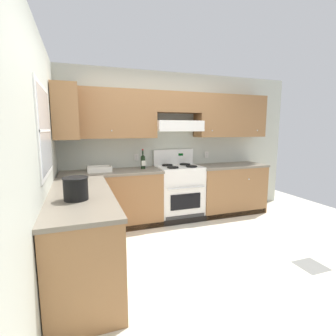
{
  "coord_description": "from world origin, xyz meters",
  "views": [
    {
      "loc": [
        -1.25,
        -2.74,
        1.57
      ],
      "look_at": [
        -0.01,
        0.7,
        1.0
      ],
      "focal_mm": 26.99,
      "sensor_mm": 36.0,
      "label": 1
    }
  ],
  "objects_px": {
    "stove": "(179,192)",
    "bowl": "(99,170)",
    "wine_bottle": "(143,161)",
    "bucket": "(76,188)"
  },
  "relations": [
    {
      "from": "wine_bottle",
      "to": "bowl",
      "type": "relative_size",
      "value": 0.91
    },
    {
      "from": "wine_bottle",
      "to": "bucket",
      "type": "height_order",
      "value": "wine_bottle"
    },
    {
      "from": "wine_bottle",
      "to": "bucket",
      "type": "distance_m",
      "value": 1.92
    },
    {
      "from": "stove",
      "to": "bucket",
      "type": "height_order",
      "value": "stove"
    },
    {
      "from": "bowl",
      "to": "bucket",
      "type": "distance_m",
      "value": 1.6
    },
    {
      "from": "wine_bottle",
      "to": "bowl",
      "type": "xyz_separation_m",
      "value": [
        -0.71,
        -0.05,
        -0.1
      ]
    },
    {
      "from": "wine_bottle",
      "to": "bowl",
      "type": "bearing_deg",
      "value": -176.33
    },
    {
      "from": "bucket",
      "to": "wine_bottle",
      "type": "bearing_deg",
      "value": 56.92
    },
    {
      "from": "stove",
      "to": "bowl",
      "type": "relative_size",
      "value": 3.3
    },
    {
      "from": "stove",
      "to": "wine_bottle",
      "type": "relative_size",
      "value": 3.63
    }
  ]
}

